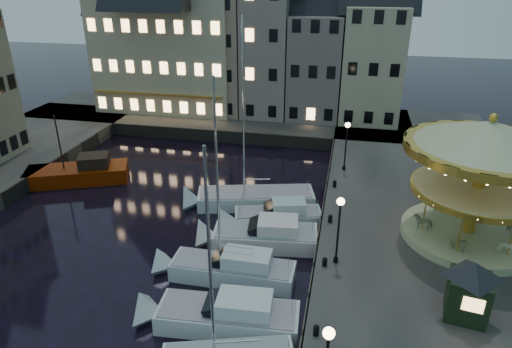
% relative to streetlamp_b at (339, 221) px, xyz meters
% --- Properties ---
extents(ground, '(160.00, 160.00, 0.00)m').
position_rel_streetlamp_b_xyz_m(ground, '(-7.20, -1.00, -4.02)').
color(ground, black).
rests_on(ground, ground).
extents(quay_east, '(16.00, 56.00, 1.30)m').
position_rel_streetlamp_b_xyz_m(quay_east, '(6.80, 5.00, -3.37)').
color(quay_east, '#474442').
rests_on(quay_east, ground).
extents(quay_north, '(44.00, 12.00, 1.30)m').
position_rel_streetlamp_b_xyz_m(quay_north, '(-15.20, 27.00, -3.37)').
color(quay_north, '#474442').
rests_on(quay_north, ground).
extents(quaywall_e, '(0.15, 44.00, 1.30)m').
position_rel_streetlamp_b_xyz_m(quaywall_e, '(-1.20, 5.00, -3.37)').
color(quaywall_e, '#47423A').
rests_on(quaywall_e, ground).
extents(quaywall_n, '(48.00, 0.15, 1.30)m').
position_rel_streetlamp_b_xyz_m(quaywall_n, '(-13.20, 21.00, -3.37)').
color(quaywall_n, '#47423A').
rests_on(quaywall_n, ground).
extents(streetlamp_b, '(0.44, 0.44, 4.17)m').
position_rel_streetlamp_b_xyz_m(streetlamp_b, '(0.00, 0.00, 0.00)').
color(streetlamp_b, black).
rests_on(streetlamp_b, quay_east).
extents(streetlamp_c, '(0.44, 0.44, 4.17)m').
position_rel_streetlamp_b_xyz_m(streetlamp_c, '(0.00, 13.50, 0.00)').
color(streetlamp_c, black).
rests_on(streetlamp_c, quay_east).
extents(bollard_a, '(0.30, 0.30, 0.57)m').
position_rel_streetlamp_b_xyz_m(bollard_a, '(-0.60, -6.00, -2.41)').
color(bollard_a, black).
rests_on(bollard_a, quay_east).
extents(bollard_b, '(0.30, 0.30, 0.57)m').
position_rel_streetlamp_b_xyz_m(bollard_b, '(-0.60, -0.50, -2.41)').
color(bollard_b, black).
rests_on(bollard_b, quay_east).
extents(bollard_c, '(0.30, 0.30, 0.57)m').
position_rel_streetlamp_b_xyz_m(bollard_c, '(-0.60, 4.50, -2.41)').
color(bollard_c, black).
rests_on(bollard_c, quay_east).
extents(bollard_d, '(0.30, 0.30, 0.57)m').
position_rel_streetlamp_b_xyz_m(bollard_d, '(-0.60, 10.00, -2.41)').
color(bollard_d, black).
rests_on(bollard_d, quay_east).
extents(townhouse_na, '(5.50, 8.00, 12.80)m').
position_rel_streetlamp_b_xyz_m(townhouse_na, '(-26.70, 29.00, 3.76)').
color(townhouse_na, gray).
rests_on(townhouse_na, quay_north).
extents(townhouse_nb, '(6.16, 8.00, 13.80)m').
position_rel_streetlamp_b_xyz_m(townhouse_nb, '(-21.25, 29.00, 4.26)').
color(townhouse_nb, gray).
rests_on(townhouse_nb, quay_north).
extents(townhouse_nc, '(6.82, 8.00, 14.80)m').
position_rel_streetlamp_b_xyz_m(townhouse_nc, '(-15.20, 29.00, 4.76)').
color(townhouse_nc, '#A28472').
rests_on(townhouse_nc, quay_north).
extents(townhouse_nd, '(5.50, 8.00, 15.80)m').
position_rel_streetlamp_b_xyz_m(townhouse_nd, '(-9.45, 29.00, 5.26)').
color(townhouse_nd, gray).
rests_on(townhouse_nd, quay_north).
extents(townhouse_ne, '(6.16, 8.00, 12.80)m').
position_rel_streetlamp_b_xyz_m(townhouse_ne, '(-4.00, 29.00, 3.76)').
color(townhouse_ne, slate).
rests_on(townhouse_ne, quay_north).
extents(townhouse_nf, '(6.82, 8.00, 13.80)m').
position_rel_streetlamp_b_xyz_m(townhouse_nf, '(2.05, 29.00, 4.26)').
color(townhouse_nf, '#B3AA8A').
rests_on(townhouse_nf, quay_north).
extents(hotel_corner, '(17.60, 9.00, 16.80)m').
position_rel_streetlamp_b_xyz_m(hotel_corner, '(-21.20, 29.00, 5.76)').
color(hotel_corner, '#C4B697').
rests_on(hotel_corner, quay_north).
extents(motorboat_b, '(8.30, 2.92, 2.15)m').
position_rel_streetlamp_b_xyz_m(motorboat_b, '(-5.53, -4.99, -3.37)').
color(motorboat_b, silver).
rests_on(motorboat_b, ground).
extents(motorboat_c, '(8.32, 2.16, 11.09)m').
position_rel_streetlamp_b_xyz_m(motorboat_c, '(-6.29, -1.13, -3.34)').
color(motorboat_c, silver).
rests_on(motorboat_c, ground).
extents(motorboat_d, '(7.94, 3.45, 2.15)m').
position_rel_streetlamp_b_xyz_m(motorboat_d, '(-5.10, 2.84, -3.38)').
color(motorboat_d, silver).
rests_on(motorboat_d, ground).
extents(motorboat_e, '(7.20, 3.67, 2.15)m').
position_rel_streetlamp_b_xyz_m(motorboat_e, '(-4.69, 5.45, -3.38)').
color(motorboat_e, silver).
rests_on(motorboat_e, ground).
extents(motorboat_f, '(9.96, 4.88, 13.25)m').
position_rel_streetlamp_b_xyz_m(motorboat_f, '(-7.04, 8.09, -3.49)').
color(motorboat_f, silver).
rests_on(motorboat_f, ground).
extents(red_fishing_boat, '(8.78, 5.87, 6.19)m').
position_rel_streetlamp_b_xyz_m(red_fishing_boat, '(-22.17, 9.31, -3.31)').
color(red_fishing_boat, '#6F1D00').
rests_on(red_fishing_boat, ground).
extents(carousel, '(9.30, 9.30, 8.14)m').
position_rel_streetlamp_b_xyz_m(carousel, '(8.00, 4.36, 2.64)').
color(carousel, '#B8BC8B').
rests_on(carousel, quay_east).
extents(ticket_kiosk, '(3.00, 3.00, 3.52)m').
position_rel_streetlamp_b_xyz_m(ticket_kiosk, '(6.38, -3.17, -0.63)').
color(ticket_kiosk, black).
rests_on(ticket_kiosk, quay_east).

